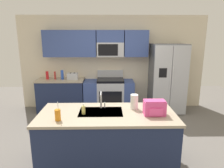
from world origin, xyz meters
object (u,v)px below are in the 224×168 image
at_px(bottle_blue, 62,75).
at_px(soap_dispenser, 83,110).
at_px(bottle_red, 47,75).
at_px(toaster, 73,76).
at_px(drink_cup_orange, 58,115).
at_px(pepper_mill, 55,75).
at_px(range_oven, 109,95).
at_px(paper_towel_roll, 134,102).
at_px(sink_faucet, 101,99).
at_px(refrigerator, 167,78).
at_px(backpack, 155,107).

bearing_deg(bottle_blue, soap_dispenser, -70.92).
bearing_deg(bottle_red, toaster, -5.00).
distance_m(drink_cup_orange, soap_dispenser, 0.41).
bearing_deg(bottle_red, pepper_mill, -2.96).
xyz_separation_m(range_oven, bottle_blue, (-1.27, -0.02, 0.58)).
bearing_deg(paper_towel_roll, sink_faucet, 177.97).
height_order(pepper_mill, bottle_red, bottle_red).
xyz_separation_m(toaster, pepper_mill, (-0.48, 0.05, 0.02)).
height_order(range_oven, refrigerator, refrigerator).
height_order(drink_cup_orange, backpack, drink_cup_orange).
xyz_separation_m(sink_faucet, paper_towel_roll, (0.54, -0.02, -0.05)).
relative_size(bottle_red, drink_cup_orange, 0.76).
distance_m(paper_towel_roll, backpack, 0.38).
distance_m(range_oven, toaster, 1.13).
bearing_deg(bottle_red, refrigerator, -1.41).
distance_m(toaster, soap_dispenser, 2.54).
bearing_deg(pepper_mill, soap_dispenser, -67.08).
bearing_deg(bottle_red, backpack, -47.55).
bearing_deg(bottle_red, paper_towel_roll, -48.08).
bearing_deg(range_oven, drink_cup_orange, -104.95).
xyz_separation_m(range_oven, toaster, (-0.98, -0.05, 0.55)).
xyz_separation_m(bottle_red, sink_faucet, (1.54, -2.30, 0.06)).
relative_size(range_oven, pepper_mill, 6.39).
distance_m(range_oven, bottle_red, 1.77).
xyz_separation_m(range_oven, backpack, (0.68, -2.57, 0.57)).
distance_m(bottle_red, sink_faucet, 2.77).
bearing_deg(drink_cup_orange, bottle_red, 108.87).
relative_size(sink_faucet, backpack, 0.88).
bearing_deg(toaster, backpack, -56.60).
height_order(refrigerator, toaster, refrigerator).
distance_m(bottle_blue, soap_dispenser, 2.65).
relative_size(pepper_mill, paper_towel_roll, 0.89).
bearing_deg(drink_cup_orange, sink_faucet, 37.70).
height_order(pepper_mill, bottle_blue, bottle_blue).
relative_size(pepper_mill, backpack, 0.66).
height_order(refrigerator, bottle_red, refrigerator).
height_order(bottle_blue, backpack, bottle_blue).
bearing_deg(toaster, pepper_mill, 174.11).
relative_size(refrigerator, sink_faucet, 6.56).
relative_size(bottle_red, bottle_blue, 0.86).
relative_size(bottle_red, soap_dispenser, 1.27).
relative_size(range_oven, toaster, 4.86).
height_order(pepper_mill, backpack, backpack).
xyz_separation_m(range_oven, drink_cup_orange, (-0.74, -2.75, 0.54)).
xyz_separation_m(range_oven, refrigerator, (1.58, -0.07, 0.48)).
bearing_deg(drink_cup_orange, toaster, 95.22).
bearing_deg(soap_dispenser, paper_towel_roll, 15.07).
bearing_deg(soap_dispenser, range_oven, 81.00).
relative_size(toaster, bottle_blue, 1.12).
height_order(range_oven, bottle_blue, bottle_blue).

